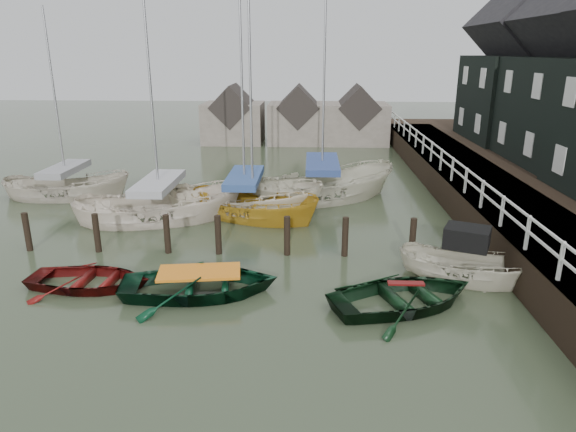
{
  "coord_description": "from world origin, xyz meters",
  "views": [
    {
      "loc": [
        1.98,
        -13.62,
        6.8
      ],
      "look_at": [
        1.23,
        3.07,
        1.4
      ],
      "focal_mm": 32.0,
      "sensor_mm": 36.0,
      "label": 1
    }
  ],
  "objects_px": {
    "motorboat": "(464,277)",
    "sailboat_b": "(245,211)",
    "sailboat_a": "(161,218)",
    "sailboat_e": "(68,196)",
    "rowboat_green": "(201,294)",
    "sailboat_c": "(253,217)",
    "rowboat_dkgreen": "(404,306)",
    "sailboat_d": "(322,198)",
    "rowboat_red": "(90,287)"
  },
  "relations": [
    {
      "from": "motorboat",
      "to": "sailboat_e",
      "type": "xyz_separation_m",
      "value": [
        -16.57,
        8.7,
        -0.04
      ]
    },
    {
      "from": "sailboat_a",
      "to": "sailboat_c",
      "type": "height_order",
      "value": "sailboat_a"
    },
    {
      "from": "sailboat_a",
      "to": "sailboat_b",
      "type": "height_order",
      "value": "sailboat_a"
    },
    {
      "from": "rowboat_dkgreen",
      "to": "sailboat_b",
      "type": "distance_m",
      "value": 10.09
    },
    {
      "from": "sailboat_c",
      "to": "sailboat_d",
      "type": "relative_size",
      "value": 0.93
    },
    {
      "from": "sailboat_b",
      "to": "sailboat_e",
      "type": "xyz_separation_m",
      "value": [
        -8.9,
        2.05,
        0.0
      ]
    },
    {
      "from": "rowboat_red",
      "to": "sailboat_b",
      "type": "height_order",
      "value": "sailboat_b"
    },
    {
      "from": "rowboat_green",
      "to": "sailboat_c",
      "type": "height_order",
      "value": "sailboat_c"
    },
    {
      "from": "sailboat_c",
      "to": "sailboat_a",
      "type": "bearing_deg",
      "value": 121.21
    },
    {
      "from": "rowboat_green",
      "to": "sailboat_e",
      "type": "xyz_separation_m",
      "value": [
        -8.57,
        10.0,
        0.06
      ]
    },
    {
      "from": "sailboat_b",
      "to": "sailboat_c",
      "type": "xyz_separation_m",
      "value": [
        0.43,
        -0.7,
        -0.05
      ]
    },
    {
      "from": "rowboat_red",
      "to": "sailboat_d",
      "type": "bearing_deg",
      "value": -32.98
    },
    {
      "from": "motorboat",
      "to": "rowboat_red",
      "type": "bearing_deg",
      "value": 118.41
    },
    {
      "from": "rowboat_green",
      "to": "sailboat_a",
      "type": "height_order",
      "value": "sailboat_a"
    },
    {
      "from": "rowboat_dkgreen",
      "to": "sailboat_d",
      "type": "height_order",
      "value": "sailboat_d"
    },
    {
      "from": "rowboat_red",
      "to": "rowboat_dkgreen",
      "type": "bearing_deg",
      "value": -92.09
    },
    {
      "from": "rowboat_red",
      "to": "sailboat_c",
      "type": "height_order",
      "value": "sailboat_c"
    },
    {
      "from": "sailboat_a",
      "to": "motorboat",
      "type": "bearing_deg",
      "value": -131.95
    },
    {
      "from": "rowboat_green",
      "to": "sailboat_c",
      "type": "distance_m",
      "value": 7.29
    },
    {
      "from": "sailboat_a",
      "to": "sailboat_e",
      "type": "xyz_separation_m",
      "value": [
        -5.48,
        3.24,
        -0.0
      ]
    },
    {
      "from": "rowboat_red",
      "to": "sailboat_d",
      "type": "distance_m",
      "value": 12.23
    },
    {
      "from": "rowboat_green",
      "to": "sailboat_b",
      "type": "distance_m",
      "value": 7.96
    },
    {
      "from": "motorboat",
      "to": "sailboat_b",
      "type": "relative_size",
      "value": 0.38
    },
    {
      "from": "sailboat_c",
      "to": "rowboat_red",
      "type": "bearing_deg",
      "value": 172.83
    },
    {
      "from": "sailboat_b",
      "to": "sailboat_e",
      "type": "height_order",
      "value": "sailboat_b"
    },
    {
      "from": "motorboat",
      "to": "sailboat_d",
      "type": "relative_size",
      "value": 0.37
    },
    {
      "from": "rowboat_red",
      "to": "sailboat_c",
      "type": "xyz_separation_m",
      "value": [
        4.19,
        6.93,
        0.02
      ]
    },
    {
      "from": "sailboat_a",
      "to": "sailboat_b",
      "type": "xyz_separation_m",
      "value": [
        3.42,
        1.19,
        -0.0
      ]
    },
    {
      "from": "sailboat_e",
      "to": "rowboat_green",
      "type": "bearing_deg",
      "value": -143.95
    },
    {
      "from": "rowboat_green",
      "to": "motorboat",
      "type": "relative_size",
      "value": 1.03
    },
    {
      "from": "sailboat_d",
      "to": "sailboat_c",
      "type": "bearing_deg",
      "value": 111.01
    },
    {
      "from": "sailboat_b",
      "to": "sailboat_d",
      "type": "relative_size",
      "value": 0.96
    },
    {
      "from": "rowboat_red",
      "to": "sailboat_c",
      "type": "bearing_deg",
      "value": -28.3
    },
    {
      "from": "sailboat_c",
      "to": "sailboat_d",
      "type": "height_order",
      "value": "sailboat_d"
    },
    {
      "from": "rowboat_red",
      "to": "rowboat_dkgreen",
      "type": "relative_size",
      "value": 0.86
    },
    {
      "from": "rowboat_dkgreen",
      "to": "motorboat",
      "type": "distance_m",
      "value": 2.8
    },
    {
      "from": "sailboat_d",
      "to": "sailboat_e",
      "type": "height_order",
      "value": "sailboat_d"
    },
    {
      "from": "sailboat_b",
      "to": "sailboat_c",
      "type": "distance_m",
      "value": 0.82
    },
    {
      "from": "sailboat_c",
      "to": "sailboat_e",
      "type": "height_order",
      "value": "sailboat_c"
    },
    {
      "from": "rowboat_green",
      "to": "sailboat_a",
      "type": "xyz_separation_m",
      "value": [
        -3.09,
        6.76,
        0.06
      ]
    },
    {
      "from": "motorboat",
      "to": "sailboat_a",
      "type": "xyz_separation_m",
      "value": [
        -11.09,
        5.46,
        -0.04
      ]
    },
    {
      "from": "rowboat_dkgreen",
      "to": "rowboat_green",
      "type": "bearing_deg",
      "value": 63.56
    },
    {
      "from": "sailboat_a",
      "to": "rowboat_dkgreen",
      "type": "bearing_deg",
      "value": -144.76
    },
    {
      "from": "rowboat_dkgreen",
      "to": "sailboat_e",
      "type": "xyz_separation_m",
      "value": [
        -14.42,
        10.49,
        0.06
      ]
    },
    {
      "from": "rowboat_red",
      "to": "sailboat_a",
      "type": "relative_size",
      "value": 0.3
    },
    {
      "from": "motorboat",
      "to": "sailboat_e",
      "type": "bearing_deg",
      "value": 85.8
    },
    {
      "from": "rowboat_green",
      "to": "rowboat_dkgreen",
      "type": "height_order",
      "value": "rowboat_green"
    },
    {
      "from": "rowboat_green",
      "to": "sailboat_a",
      "type": "distance_m",
      "value": 7.43
    },
    {
      "from": "motorboat",
      "to": "sailboat_b",
      "type": "xyz_separation_m",
      "value": [
        -7.67,
        6.65,
        -0.04
      ]
    },
    {
      "from": "sailboat_a",
      "to": "sailboat_e",
      "type": "bearing_deg",
      "value": 43.7
    }
  ]
}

